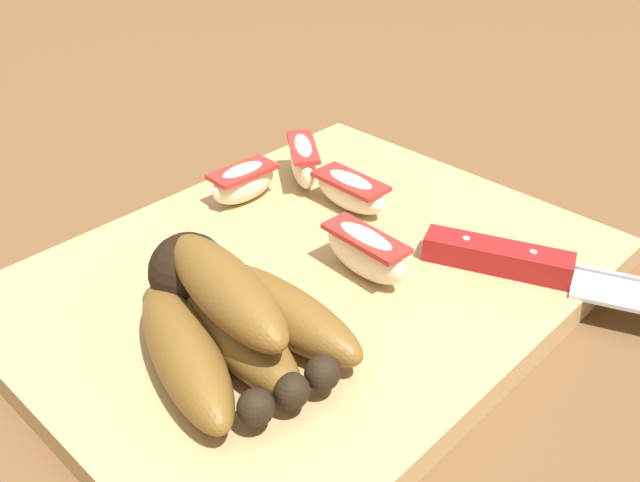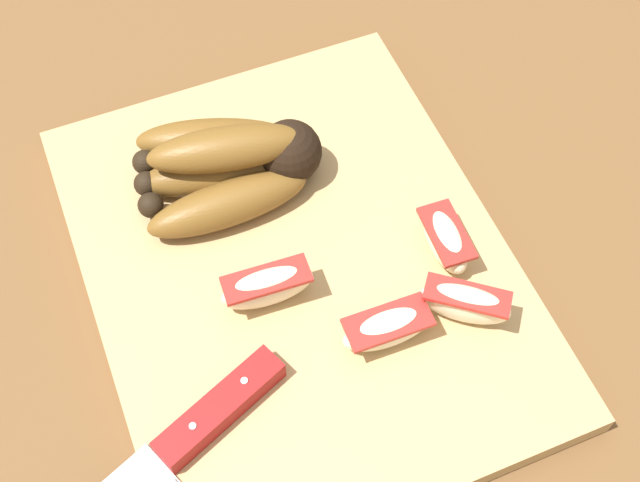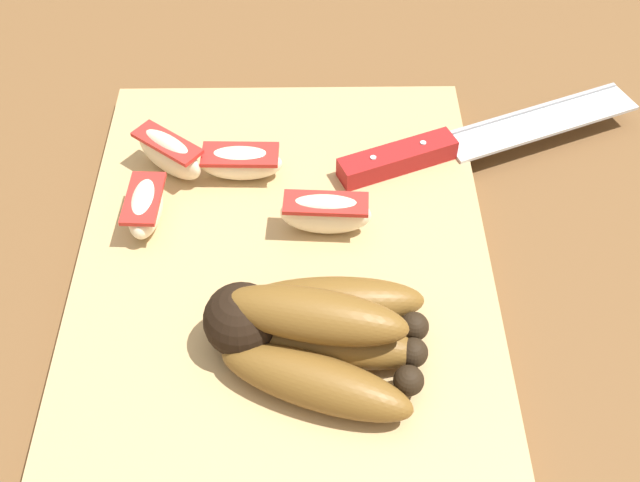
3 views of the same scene
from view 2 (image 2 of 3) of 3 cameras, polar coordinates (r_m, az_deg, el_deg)
The scene contains 8 objects.
ground_plane at distance 0.67m, azimuth -0.74°, elevation -1.47°, with size 6.00×6.00×0.00m, color brown.
cutting_board at distance 0.65m, azimuth -1.43°, elevation -1.87°, with size 0.39×0.31×0.02m, color tan.
banana_bunch at distance 0.67m, azimuth -5.84°, elevation 5.10°, with size 0.12×0.15×0.06m.
chefs_knife at distance 0.59m, azimuth -10.25°, elevation -14.07°, with size 0.13×0.27×0.02m.
apple_wedge_near at distance 0.64m, azimuth 8.30°, elevation 0.10°, with size 0.06×0.03×0.03m.
apple_wedge_middle at distance 0.61m, azimuth 9.59°, elevation -4.09°, with size 0.06×0.06×0.04m.
apple_wedge_far at distance 0.60m, azimuth 4.48°, elevation -5.74°, with size 0.03×0.07×0.03m.
apple_wedge_extra at distance 0.61m, azimuth -3.52°, elevation -3.04°, with size 0.03×0.07×0.04m.
Camera 2 is at (-0.32, 0.12, 0.58)m, focal length 48.32 mm.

